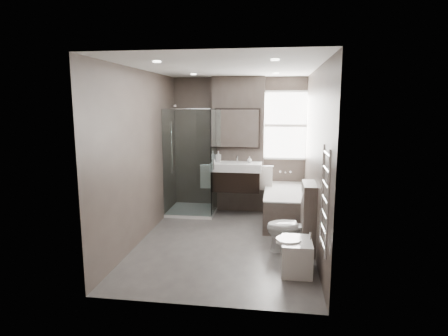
% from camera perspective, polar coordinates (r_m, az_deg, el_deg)
% --- Properties ---
extents(room, '(2.70, 3.90, 2.70)m').
position_cam_1_polar(room, '(5.57, 0.32, 1.58)').
color(room, '#504C49').
rests_on(room, ground).
extents(vanity_pier, '(1.00, 0.25, 2.60)m').
position_cam_1_polar(vanity_pier, '(7.31, 2.19, 3.57)').
color(vanity_pier, '#4D433D').
rests_on(vanity_pier, ground).
extents(vanity, '(0.95, 0.47, 0.66)m').
position_cam_1_polar(vanity, '(7.05, 1.87, -1.26)').
color(vanity, black).
rests_on(vanity, vanity_pier).
extents(mirror_cabinet, '(0.86, 0.08, 0.76)m').
position_cam_1_polar(mirror_cabinet, '(7.12, 2.07, 6.06)').
color(mirror_cabinet, black).
rests_on(mirror_cabinet, vanity_pier).
extents(towel_left, '(0.24, 0.06, 0.44)m').
position_cam_1_polar(towel_left, '(7.12, -2.64, -1.33)').
color(towel_left, silver).
rests_on(towel_left, vanity_pier).
extents(towel_right, '(0.24, 0.06, 0.44)m').
position_cam_1_polar(towel_right, '(7.00, 6.41, -1.58)').
color(towel_right, silver).
rests_on(towel_right, vanity_pier).
extents(shower_enclosure, '(0.90, 0.90, 2.00)m').
position_cam_1_polar(shower_enclosure, '(7.15, -4.21, -3.17)').
color(shower_enclosure, white).
rests_on(shower_enclosure, ground).
extents(bathtub, '(0.75, 1.60, 0.57)m').
position_cam_1_polar(bathtub, '(6.80, 9.36, -5.50)').
color(bathtub, '#4D433D').
rests_on(bathtub, ground).
extents(window, '(0.98, 0.06, 1.33)m').
position_cam_1_polar(window, '(7.35, 9.33, 6.41)').
color(window, white).
rests_on(window, room).
extents(toilet, '(0.73, 0.49, 0.70)m').
position_cam_1_polar(toilet, '(5.49, 10.14, -8.90)').
color(toilet, white).
rests_on(toilet, ground).
extents(cistern_box, '(0.19, 0.55, 1.00)m').
position_cam_1_polar(cistern_box, '(5.47, 12.72, -7.42)').
color(cistern_box, '#4D433D').
rests_on(cistern_box, ground).
extents(bidet, '(0.44, 0.52, 0.54)m').
position_cam_1_polar(bidet, '(4.90, 10.90, -12.92)').
color(bidet, white).
rests_on(bidet, ground).
extents(towel_radiator, '(0.03, 0.49, 1.10)m').
position_cam_1_polar(towel_radiator, '(4.01, 15.15, -4.66)').
color(towel_radiator, silver).
rests_on(towel_radiator, room).
extents(soap_bottle_a, '(0.09, 0.09, 0.21)m').
position_cam_1_polar(soap_bottle_a, '(7.09, -0.87, 1.77)').
color(soap_bottle_a, white).
rests_on(soap_bottle_a, vanity).
extents(soap_bottle_b, '(0.09, 0.09, 0.12)m').
position_cam_1_polar(soap_bottle_b, '(7.03, 3.90, 1.31)').
color(soap_bottle_b, white).
rests_on(soap_bottle_b, vanity).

